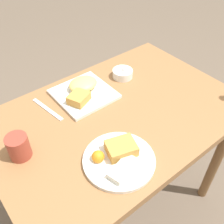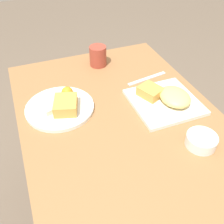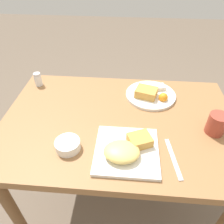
{
  "view_description": "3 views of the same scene",
  "coord_description": "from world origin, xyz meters",
  "px_view_note": "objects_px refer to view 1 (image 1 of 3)",
  "views": [
    {
      "loc": [
        0.5,
        0.6,
        1.48
      ],
      "look_at": [
        0.03,
        0.0,
        0.76
      ],
      "focal_mm": 42.0,
      "sensor_mm": 36.0,
      "label": 1
    },
    {
      "loc": [
        -0.61,
        0.28,
        1.36
      ],
      "look_at": [
        0.02,
        0.04,
        0.78
      ],
      "focal_mm": 42.0,
      "sensor_mm": 36.0,
      "label": 2
    },
    {
      "loc": [
        0.03,
        -0.72,
        1.39
      ],
      "look_at": [
        -0.03,
        0.02,
        0.76
      ],
      "focal_mm": 35.0,
      "sensor_mm": 36.0,
      "label": 3
    }
  ],
  "objects_px": {
    "sauce_ramekin": "(123,73)",
    "butter_knife": "(47,109)",
    "plate_square_near": "(83,91)",
    "plate_oval_far": "(119,158)",
    "coffee_mug": "(19,147)"
  },
  "relations": [
    {
      "from": "plate_square_near",
      "to": "plate_oval_far",
      "type": "xyz_separation_m",
      "value": [
        0.11,
        0.38,
        -0.01
      ]
    },
    {
      "from": "plate_oval_far",
      "to": "coffee_mug",
      "type": "xyz_separation_m",
      "value": [
        0.25,
        -0.23,
        0.03
      ]
    },
    {
      "from": "plate_square_near",
      "to": "coffee_mug",
      "type": "xyz_separation_m",
      "value": [
        0.36,
        0.15,
        0.02
      ]
    },
    {
      "from": "coffee_mug",
      "to": "plate_square_near",
      "type": "bearing_deg",
      "value": -157.92
    },
    {
      "from": "sauce_ramekin",
      "to": "coffee_mug",
      "type": "bearing_deg",
      "value": 13.46
    },
    {
      "from": "sauce_ramekin",
      "to": "coffee_mug",
      "type": "height_order",
      "value": "coffee_mug"
    },
    {
      "from": "sauce_ramekin",
      "to": "plate_oval_far",
      "type": "bearing_deg",
      "value": 48.07
    },
    {
      "from": "plate_oval_far",
      "to": "sauce_ramekin",
      "type": "relative_size",
      "value": 2.59
    },
    {
      "from": "sauce_ramekin",
      "to": "butter_knife",
      "type": "xyz_separation_m",
      "value": [
        0.4,
        -0.02,
        -0.02
      ]
    },
    {
      "from": "plate_oval_far",
      "to": "coffee_mug",
      "type": "bearing_deg",
      "value": -42.66
    },
    {
      "from": "plate_square_near",
      "to": "sauce_ramekin",
      "type": "xyz_separation_m",
      "value": [
        -0.22,
        0.01,
        -0.0
      ]
    },
    {
      "from": "plate_square_near",
      "to": "butter_knife",
      "type": "bearing_deg",
      "value": -3.26
    },
    {
      "from": "plate_oval_far",
      "to": "coffee_mug",
      "type": "distance_m",
      "value": 0.34
    },
    {
      "from": "butter_knife",
      "to": "plate_oval_far",
      "type": "bearing_deg",
      "value": 0.56
    },
    {
      "from": "sauce_ramekin",
      "to": "butter_knife",
      "type": "relative_size",
      "value": 0.51
    }
  ]
}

